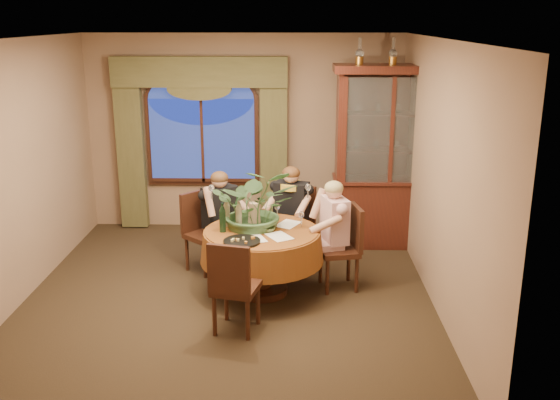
{
  "coord_description": "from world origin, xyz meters",
  "views": [
    {
      "loc": [
        0.73,
        -6.37,
        3.02
      ],
      "look_at": [
        0.57,
        0.12,
        1.1
      ],
      "focal_mm": 40.0,
      "sensor_mm": 36.0,
      "label": 1
    }
  ],
  "objects_px": {
    "dining_table": "(262,262)",
    "oil_lamp_center": "(393,51)",
    "person_pink": "(334,234)",
    "centerpiece_plant": "(256,175)",
    "chair_back": "(206,233)",
    "person_back": "(220,220)",
    "person_scarf": "(291,216)",
    "chair_back_right": "(294,227)",
    "oil_lamp_left": "(360,51)",
    "stoneware_vase": "(254,215)",
    "wine_bottle_1": "(238,211)",
    "chair_right": "(339,248)",
    "wine_bottle_2": "(222,217)",
    "wine_bottle_3": "(227,212)",
    "olive_bowl": "(268,229)",
    "oil_lamp_right": "(427,51)",
    "wine_bottle_0": "(239,215)",
    "chair_front_left": "(236,285)",
    "china_cabinet": "(388,158)"
  },
  "relations": [
    {
      "from": "chair_back_right",
      "to": "person_pink",
      "type": "distance_m",
      "value": 0.82
    },
    {
      "from": "stoneware_vase",
      "to": "wine_bottle_2",
      "type": "xyz_separation_m",
      "value": [
        -0.33,
        -0.18,
        0.03
      ]
    },
    {
      "from": "wine_bottle_3",
      "to": "centerpiece_plant",
      "type": "bearing_deg",
      "value": -2.0
    },
    {
      "from": "wine_bottle_2",
      "to": "stoneware_vase",
      "type": "bearing_deg",
      "value": 28.79
    },
    {
      "from": "oil_lamp_left",
      "to": "wine_bottle_1",
      "type": "distance_m",
      "value": 2.65
    },
    {
      "from": "person_pink",
      "to": "person_scarf",
      "type": "bearing_deg",
      "value": 21.34
    },
    {
      "from": "wine_bottle_0",
      "to": "chair_back",
      "type": "bearing_deg",
      "value": 126.63
    },
    {
      "from": "dining_table",
      "to": "centerpiece_plant",
      "type": "bearing_deg",
      "value": 118.21
    },
    {
      "from": "oil_lamp_left",
      "to": "stoneware_vase",
      "type": "relative_size",
      "value": 1.22
    },
    {
      "from": "dining_table",
      "to": "chair_back_right",
      "type": "xyz_separation_m",
      "value": [
        0.36,
        0.91,
        0.1
      ]
    },
    {
      "from": "chair_back",
      "to": "wine_bottle_2",
      "type": "height_order",
      "value": "wine_bottle_2"
    },
    {
      "from": "dining_table",
      "to": "oil_lamp_center",
      "type": "bearing_deg",
      "value": 45.61
    },
    {
      "from": "chair_right",
      "to": "person_pink",
      "type": "height_order",
      "value": "person_pink"
    },
    {
      "from": "person_back",
      "to": "olive_bowl",
      "type": "bearing_deg",
      "value": 91.55
    },
    {
      "from": "dining_table",
      "to": "chair_right",
      "type": "distance_m",
      "value": 0.89
    },
    {
      "from": "oil_lamp_right",
      "to": "wine_bottle_3",
      "type": "xyz_separation_m",
      "value": [
        -2.42,
        -1.49,
        -1.68
      ]
    },
    {
      "from": "oil_lamp_left",
      "to": "oil_lamp_center",
      "type": "distance_m",
      "value": 0.42
    },
    {
      "from": "oil_lamp_left",
      "to": "person_pink",
      "type": "height_order",
      "value": "oil_lamp_left"
    },
    {
      "from": "china_cabinet",
      "to": "wine_bottle_2",
      "type": "relative_size",
      "value": 7.35
    },
    {
      "from": "oil_lamp_right",
      "to": "chair_back",
      "type": "bearing_deg",
      "value": -160.25
    },
    {
      "from": "dining_table",
      "to": "wine_bottle_0",
      "type": "distance_m",
      "value": 0.6
    },
    {
      "from": "person_scarf",
      "to": "stoneware_vase",
      "type": "xyz_separation_m",
      "value": [
        -0.41,
        -0.75,
        0.25
      ]
    },
    {
      "from": "dining_table",
      "to": "chair_right",
      "type": "bearing_deg",
      "value": 10.85
    },
    {
      "from": "wine_bottle_2",
      "to": "chair_back",
      "type": "bearing_deg",
      "value": 112.55
    },
    {
      "from": "oil_lamp_right",
      "to": "wine_bottle_0",
      "type": "height_order",
      "value": "oil_lamp_right"
    },
    {
      "from": "oil_lamp_left",
      "to": "wine_bottle_1",
      "type": "height_order",
      "value": "oil_lamp_left"
    },
    {
      "from": "person_scarf",
      "to": "olive_bowl",
      "type": "xyz_separation_m",
      "value": [
        -0.26,
        -0.91,
        0.14
      ]
    },
    {
      "from": "stoneware_vase",
      "to": "wine_bottle_3",
      "type": "distance_m",
      "value": 0.31
    },
    {
      "from": "wine_bottle_1",
      "to": "chair_back_right",
      "type": "bearing_deg",
      "value": 48.65
    },
    {
      "from": "chair_right",
      "to": "person_pink",
      "type": "bearing_deg",
      "value": 18.13
    },
    {
      "from": "person_back",
      "to": "person_scarf",
      "type": "height_order",
      "value": "person_scarf"
    },
    {
      "from": "chair_back_right",
      "to": "chair_right",
      "type": "bearing_deg",
      "value": 145.61
    },
    {
      "from": "wine_bottle_0",
      "to": "wine_bottle_3",
      "type": "relative_size",
      "value": 1.0
    },
    {
      "from": "oil_lamp_left",
      "to": "oil_lamp_right",
      "type": "distance_m",
      "value": 0.85
    },
    {
      "from": "oil_lamp_right",
      "to": "chair_front_left",
      "type": "relative_size",
      "value": 0.35
    },
    {
      "from": "chair_back",
      "to": "person_scarf",
      "type": "xyz_separation_m",
      "value": [
        1.04,
        0.23,
        0.16
      ]
    },
    {
      "from": "person_scarf",
      "to": "chair_right",
      "type": "bearing_deg",
      "value": 147.79
    },
    {
      "from": "person_pink",
      "to": "chair_back",
      "type": "bearing_deg",
      "value": 58.32
    },
    {
      "from": "chair_back",
      "to": "oil_lamp_center",
      "type": "bearing_deg",
      "value": 155.0
    },
    {
      "from": "person_scarf",
      "to": "wine_bottle_2",
      "type": "xyz_separation_m",
      "value": [
        -0.75,
        -0.93,
        0.28
      ]
    },
    {
      "from": "chair_back_right",
      "to": "oil_lamp_left",
      "type": "bearing_deg",
      "value": -117.44
    },
    {
      "from": "person_pink",
      "to": "centerpiece_plant",
      "type": "height_order",
      "value": "centerpiece_plant"
    },
    {
      "from": "dining_table",
      "to": "person_scarf",
      "type": "distance_m",
      "value": 0.97
    },
    {
      "from": "chair_right",
      "to": "chair_back_right",
      "type": "distance_m",
      "value": 0.9
    },
    {
      "from": "chair_front_left",
      "to": "wine_bottle_2",
      "type": "distance_m",
      "value": 0.95
    },
    {
      "from": "chair_back",
      "to": "person_pink",
      "type": "bearing_deg",
      "value": 117.71
    },
    {
      "from": "chair_back",
      "to": "person_back",
      "type": "height_order",
      "value": "person_back"
    },
    {
      "from": "person_scarf",
      "to": "wine_bottle_3",
      "type": "relative_size",
      "value": 3.86
    },
    {
      "from": "oil_lamp_right",
      "to": "stoneware_vase",
      "type": "height_order",
      "value": "oil_lamp_right"
    },
    {
      "from": "chair_front_left",
      "to": "person_scarf",
      "type": "xyz_separation_m",
      "value": [
        0.53,
        1.75,
        0.16
      ]
    }
  ]
}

